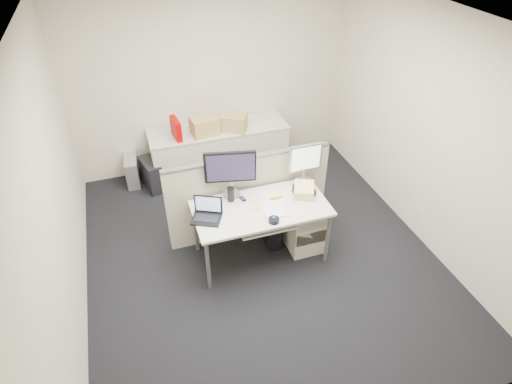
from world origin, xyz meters
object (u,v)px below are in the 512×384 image
object	(u,v)px
desk	(261,212)
laptop	(206,211)
desk_phone	(304,191)
monitor_main	(230,174)

from	to	relation	value
desk	laptop	world-z (taller)	laptop
laptop	desk_phone	xyz separation A→B (m)	(1.17, 0.10, -0.08)
laptop	desk_phone	world-z (taller)	laptop
desk	laptop	xyz separation A→B (m)	(-0.62, -0.02, 0.18)
desk	desk_phone	distance (m)	0.57
laptop	desk_phone	bearing A→B (deg)	31.08
monitor_main	desk_phone	distance (m)	0.87
desk	monitor_main	world-z (taller)	monitor_main
desk	monitor_main	xyz separation A→B (m)	(-0.25, 0.32, 0.35)
desk_phone	desk	bearing A→B (deg)	-177.41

